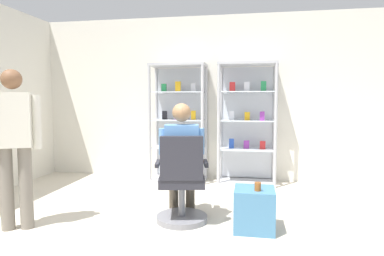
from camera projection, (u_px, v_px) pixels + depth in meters
name	position (u px, v px, depth m)	size (l,w,h in m)	color
back_wall	(214.00, 98.00, 5.55)	(6.00, 0.10, 2.70)	silver
display_cabinet_left	(179.00, 122.00, 5.45)	(0.90, 0.45, 1.90)	#B7B7BC
display_cabinet_right	(247.00, 123.00, 5.25)	(0.90, 0.45, 1.90)	#B7B7BC
office_chair	(182.00, 187.00, 3.55)	(0.61, 0.57, 0.96)	slate
seated_shopkeeper	(182.00, 155.00, 3.69)	(0.54, 0.61, 1.29)	#3F382D
storage_crate	(254.00, 209.00, 3.38)	(0.40, 0.39, 0.43)	teal
tea_glass	(258.00, 187.00, 3.27)	(0.06, 0.06, 0.08)	brown
standing_customer	(14.00, 139.00, 3.35)	(0.49, 0.35, 1.63)	slate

